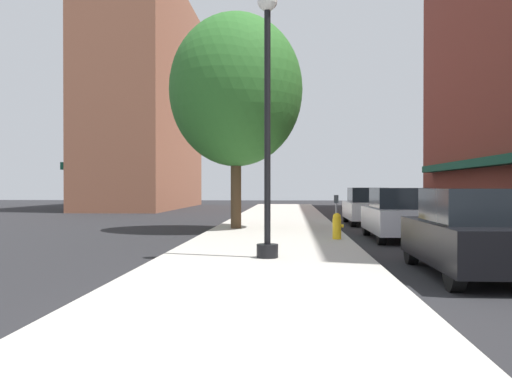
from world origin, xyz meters
TOP-DOWN VIEW (x-y plane):
  - ground_plane at (4.00, 18.00)m, footprint 90.00×90.00m
  - sidewalk_slab at (0.00, 19.00)m, footprint 4.80×50.00m
  - building_far_background at (-11.01, 37.00)m, footprint 6.80×18.00m
  - lamppost at (0.07, 5.57)m, footprint 0.48×0.48m
  - fire_hydrant at (1.97, 10.06)m, footprint 0.33×0.26m
  - parking_meter_near at (2.05, 11.35)m, footprint 0.14×0.09m
  - tree_near at (-1.50, 14.24)m, footprint 5.04×5.04m
  - car_black at (4.00, 3.96)m, footprint 1.80×4.30m
  - car_silver at (4.00, 11.18)m, footprint 1.80×4.30m
  - car_white at (4.00, 18.47)m, footprint 1.80×4.30m

SIDE VIEW (x-z plane):
  - ground_plane at x=4.00m, z-range 0.00..0.00m
  - sidewalk_slab at x=0.00m, z-range 0.00..0.12m
  - fire_hydrant at x=1.97m, z-range 0.12..0.91m
  - car_black at x=4.00m, z-range -0.02..1.64m
  - car_silver at x=4.00m, z-range -0.02..1.64m
  - car_white at x=4.00m, z-range -0.02..1.64m
  - parking_meter_near at x=2.05m, z-range 0.29..1.60m
  - lamppost at x=0.07m, z-range 0.25..6.15m
  - tree_near at x=-1.50m, z-range 1.28..9.44m
  - building_far_background at x=-11.01m, z-range -0.02..17.32m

